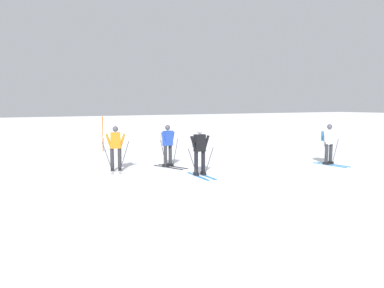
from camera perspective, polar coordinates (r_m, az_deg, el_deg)
ground_plane at (r=14.27m, az=9.45°, el=-4.21°), size 120.00×120.00×0.00m
far_snow_ridge at (r=33.58m, az=-16.08°, el=2.68°), size 80.00×8.26×1.36m
skier_white at (r=16.69m, az=20.05°, el=0.30°), size 1.00×1.61×1.71m
skier_black at (r=13.26m, az=1.13°, el=-0.74°), size 1.00×1.63×1.71m
skier_blue at (r=15.15m, az=-3.77°, el=0.10°), size 0.97×1.64×1.71m
skier_orange at (r=14.44m, az=-11.53°, el=-0.46°), size 0.95×1.63×1.71m
trail_marker_pole at (r=20.72m, az=-13.41°, el=1.50°), size 0.06×0.06×1.87m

